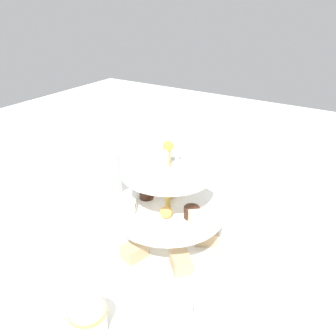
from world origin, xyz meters
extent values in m
plane|color=white|center=(0.00, 0.00, 0.00)|extent=(2.40, 2.40, 0.00)
cylinder|color=white|center=(0.00, 0.00, 0.01)|extent=(0.28, 0.28, 0.01)
cylinder|color=white|center=(0.00, 0.00, 0.09)|extent=(0.23, 0.23, 0.01)
cylinder|color=white|center=(0.00, 0.00, 0.18)|extent=(0.18, 0.18, 0.01)
cylinder|color=gold|center=(0.00, 0.00, 0.11)|extent=(0.01, 0.01, 0.23)
sphere|color=gold|center=(0.00, 0.00, 0.23)|extent=(0.02, 0.02, 0.02)
cube|color=tan|center=(0.03, 0.07, 0.03)|extent=(0.05, 0.06, 0.03)
cube|color=tan|center=(-0.06, 0.05, 0.03)|extent=(0.06, 0.06, 0.03)
cube|color=tan|center=(-0.07, -0.04, 0.03)|extent=(0.06, 0.05, 0.03)
cube|color=tan|center=(0.02, -0.08, 0.03)|extent=(0.05, 0.06, 0.03)
cube|color=tan|center=(0.08, -0.01, 0.03)|extent=(0.05, 0.03, 0.03)
cylinder|color=#E5C660|center=(0.03, -0.02, 0.02)|extent=(0.04, 0.04, 0.01)
cylinder|color=#381E14|center=(0.06, -0.01, 0.11)|extent=(0.03, 0.03, 0.02)
cylinder|color=#381E14|center=(-0.06, 0.01, 0.11)|extent=(0.03, 0.03, 0.02)
cube|color=beige|center=(0.06, 0.06, 0.11)|extent=(0.04, 0.04, 0.02)
cube|color=beige|center=(-0.08, 0.02, 0.11)|extent=(0.04, 0.04, 0.02)
cube|color=beige|center=(0.02, -0.08, 0.11)|extent=(0.04, 0.04, 0.02)
sphere|color=gold|center=(-0.02, 0.03, 0.11)|extent=(0.02, 0.02, 0.02)
sphere|color=gold|center=(0.02, -0.03, 0.11)|extent=(0.02, 0.02, 0.02)
cylinder|color=silver|center=(-0.03, 0.04, 0.19)|extent=(0.03, 0.03, 0.02)
cylinder|color=silver|center=(-0.02, -0.04, 0.19)|extent=(0.03, 0.03, 0.02)
cylinder|color=silver|center=(0.05, 0.00, 0.19)|extent=(0.03, 0.03, 0.02)
cylinder|color=white|center=(0.01, 0.01, 0.21)|extent=(0.04, 0.04, 0.04)
cube|color=silver|center=(-0.04, -0.03, 0.19)|extent=(0.08, 0.05, 0.00)
cube|color=silver|center=(0.04, -0.03, 0.19)|extent=(0.09, 0.04, 0.00)
cylinder|color=silver|center=(0.22, -0.07, 0.07)|extent=(0.07, 0.07, 0.14)
cylinder|color=silver|center=(-0.13, 0.19, 0.04)|extent=(0.06, 0.06, 0.08)
cylinder|color=white|center=(-0.01, 0.24, 0.00)|extent=(0.09, 0.09, 0.01)
cylinder|color=white|center=(-0.01, 0.24, 0.03)|extent=(0.06, 0.06, 0.04)
cylinder|color=gold|center=(-0.01, 0.24, 0.05)|extent=(0.06, 0.06, 0.01)
cube|color=silver|center=(-0.03, -0.28, 0.00)|extent=(0.17, 0.02, 0.00)
cube|color=silver|center=(0.19, 0.20, 0.00)|extent=(0.12, 0.14, 0.00)
camera|label=1|loc=(-0.31, 0.48, 0.47)|focal=36.44mm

